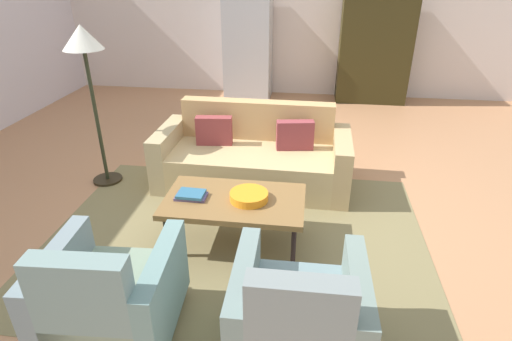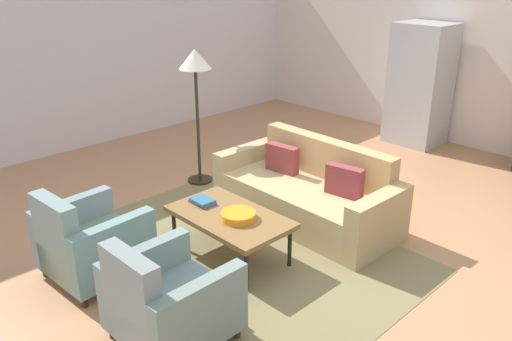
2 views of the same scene
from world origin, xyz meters
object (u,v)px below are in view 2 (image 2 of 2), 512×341
Objects in this scene: fruit_bowl at (238,216)px; refrigerator at (420,85)px; floor_lamp at (195,72)px; armchair_right at (165,304)px; armchair_left at (88,245)px; book_stack at (203,201)px; coffee_table at (230,218)px; couch at (310,194)px.

refrigerator is at bearing 98.70° from fruit_bowl.
floor_lamp is (-1.12, -3.46, 0.52)m from refrigerator.
armchair_left is at bearing 179.18° from armchair_right.
armchair_left is 0.51× the size of floor_lamp.
book_stack is (0.23, 1.14, 0.13)m from armchair_left.
refrigerator reaches higher than coffee_table.
refrigerator reaches higher than book_stack.
couch is at bearing 103.48° from armchair_right.
book_stack is 1.89m from floor_lamp.
fruit_bowl is (0.13, 0.00, 0.07)m from coffee_table.
couch is 3.33m from refrigerator.
armchair_left is at bearing -90.49° from refrigerator.
armchair_right is at bearing -42.94° from floor_lamp.
armchair_right is at bearing 105.27° from couch.
refrigerator is at bearing 100.83° from armchair_right.
refrigerator is 3.67m from floor_lamp.
fruit_bowl is at bearing 111.31° from armchair_right.
armchair_right is 3.29m from floor_lamp.
armchair_right is 0.51× the size of floor_lamp.
refrigerator is at bearing -79.34° from couch.
armchair_right reaches higher than coffee_table.
armchair_right reaches higher than book_stack.
book_stack is at bearing 73.99° from couch.
armchair_left reaches higher than coffee_table.
armchair_right is 1.27m from fruit_bowl.
armchair_right is (0.60, -2.35, 0.06)m from couch.
couch is at bearing 72.23° from armchair_left.
book_stack is (-0.97, 1.14, 0.13)m from armchair_right.
floor_lamp is at bearing 9.18° from couch.
book_stack is (-0.37, -1.22, 0.19)m from couch.
floor_lamp is (-1.67, -0.24, 1.16)m from couch.
armchair_left is (-0.60, -2.35, 0.06)m from couch.
book_stack is 0.15× the size of refrigerator.
fruit_bowl reaches higher than book_stack.
armchair_left is at bearing -117.07° from coffee_table.
couch is 1.23× the size of floor_lamp.
fruit_bowl is (-0.47, 1.17, 0.14)m from armchair_right.
coffee_table is at bearing 4.80° from book_stack.
floor_lamp reaches higher than armchair_left.
refrigerator is (0.05, 5.57, 0.58)m from armchair_left.
floor_lamp reaches higher than fruit_bowl.
armchair_left reaches higher than couch.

